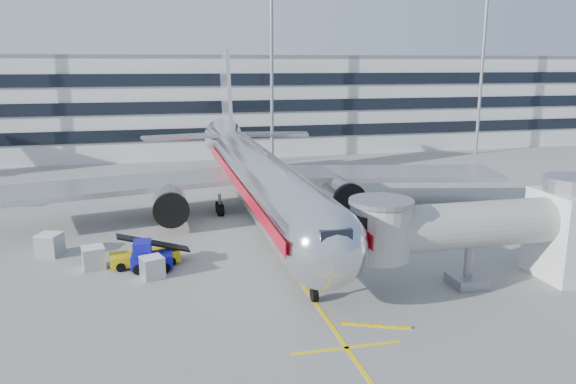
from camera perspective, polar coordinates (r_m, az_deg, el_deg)
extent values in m
plane|color=gray|center=(42.56, -0.35, -6.78)|extent=(180.00, 180.00, 0.00)
cube|color=yellow|center=(51.87, -2.88, -3.14)|extent=(0.25, 70.00, 0.01)
cube|color=yellow|center=(30.25, 5.97, -15.47)|extent=(6.00, 0.25, 0.01)
cylinder|color=silver|center=(48.95, -2.50, 0.95)|extent=(5.00, 36.00, 5.00)
sphere|color=silver|center=(32.06, 3.76, -5.56)|extent=(5.00, 5.00, 5.00)
cone|color=silver|center=(71.24, -6.10, 5.16)|extent=(5.00, 10.00, 5.00)
cube|color=black|center=(30.36, 4.64, -4.42)|extent=(1.80, 1.20, 0.90)
cube|color=#B7B7BC|center=(58.03, 9.14, 1.89)|extent=(24.95, 12.07, 0.50)
cube|color=#B7B7BC|center=(53.77, -17.38, 0.58)|extent=(24.95, 12.07, 0.50)
cylinder|color=#99999E|center=(53.32, 5.56, -0.30)|extent=(3.00, 4.20, 3.00)
cylinder|color=#99999E|center=(50.50, -11.87, -1.27)|extent=(3.00, 4.20, 3.00)
cylinder|color=black|center=(51.49, 6.29, -0.80)|extent=(3.10, 0.50, 3.10)
cylinder|color=black|center=(48.56, -11.78, -1.84)|extent=(3.10, 0.50, 3.10)
cube|color=#B7B7BC|center=(71.28, -6.24, 8.72)|extent=(0.45, 9.39, 13.72)
cube|color=#B7B7BC|center=(73.05, -1.92, 5.89)|extent=(10.41, 4.94, 0.35)
cube|color=#B7B7BC|center=(71.65, -10.60, 5.54)|extent=(10.41, 4.94, 0.35)
cylinder|color=gray|center=(35.02, 2.70, -9.68)|extent=(0.24, 0.24, 1.80)
cylinder|color=black|center=(35.19, 2.69, -10.36)|extent=(0.35, 0.90, 0.90)
cylinder|color=gray|center=(56.04, -0.44, -0.85)|extent=(0.30, 0.30, 2.00)
cylinder|color=gray|center=(54.98, -6.95, -1.22)|extent=(0.30, 0.30, 2.00)
cube|color=#B10C1C|center=(49.42, 0.36, 1.43)|extent=(0.06, 38.00, 0.90)
cube|color=#B10C1C|center=(48.48, -5.43, 1.15)|extent=(0.06, 38.00, 0.90)
cube|color=silver|center=(42.75, 26.63, -3.88)|extent=(4.00, 4.50, 6.00)
cylinder|color=gray|center=(41.96, 27.11, 0.71)|extent=(4.00, 4.00, 1.00)
cylinder|color=#A8A8A3|center=(38.09, 18.12, -3.19)|extent=(13.00, 3.00, 3.00)
cylinder|color=#A8A8A3|center=(35.25, 9.34, -3.99)|extent=(3.80, 3.80, 3.40)
cylinder|color=gray|center=(34.75, 9.45, -0.99)|extent=(4.00, 4.00, 0.30)
cube|color=black|center=(34.78, 7.36, -4.15)|extent=(1.40, 2.60, 2.60)
cylinder|color=gray|center=(38.86, 17.85, -6.88)|extent=(0.56, 0.56, 3.20)
cube|color=gray|center=(39.29, 17.73, -8.59)|extent=(2.20, 2.20, 0.70)
cylinder|color=black|center=(38.85, 16.58, -8.76)|extent=(0.35, 0.70, 0.70)
cylinder|color=black|center=(39.75, 18.85, -8.43)|extent=(0.35, 0.70, 0.70)
cube|color=silver|center=(97.67, -8.27, 8.78)|extent=(150.00, 24.00, 15.00)
cube|color=black|center=(86.02, -7.41, 5.92)|extent=(150.00, 0.30, 1.80)
cube|color=black|center=(85.63, -7.49, 8.58)|extent=(150.00, 0.30, 1.80)
cube|color=black|center=(85.42, -7.57, 11.25)|extent=(150.00, 0.30, 1.80)
cube|color=gray|center=(97.43, -8.42, 13.36)|extent=(150.00, 24.00, 0.60)
cylinder|color=gray|center=(82.82, -1.66, 11.65)|extent=(0.50, 0.50, 25.00)
cylinder|color=gray|center=(95.82, 19.06, 11.14)|extent=(0.50, 0.50, 25.00)
cube|color=#DDBD09|center=(42.37, -14.32, -6.42)|extent=(5.05, 2.33, 0.78)
cube|color=black|center=(42.05, -14.40, -5.13)|extent=(5.23, 1.80, 1.70)
cylinder|color=black|center=(43.08, -16.77, -6.64)|extent=(0.70, 0.39, 0.67)
cylinder|color=black|center=(41.61, -16.63, -7.33)|extent=(0.70, 0.39, 0.67)
cylinder|color=black|center=(43.37, -12.08, -6.23)|extent=(0.70, 0.39, 0.67)
cylinder|color=black|center=(41.92, -11.76, -6.89)|extent=(0.70, 0.39, 0.67)
cube|color=#0E0D97|center=(41.30, -13.64, -6.80)|extent=(2.95, 1.77, 0.92)
cube|color=#0E0D97|center=(41.04, -14.57, -5.62)|extent=(1.30, 1.59, 1.13)
cube|color=black|center=(40.93, -14.60, -5.14)|extent=(1.19, 1.39, 0.10)
cylinder|color=black|center=(42.19, -14.84, -6.89)|extent=(0.73, 0.34, 0.72)
cylinder|color=black|center=(40.75, -14.97, -7.62)|extent=(0.73, 0.34, 0.72)
cylinder|color=black|center=(42.09, -12.31, -6.80)|extent=(0.73, 0.34, 0.72)
cylinder|color=black|center=(40.64, -12.35, -7.52)|extent=(0.73, 0.34, 0.72)
cube|color=#ADAFB4|center=(42.73, -19.15, -6.34)|extent=(1.78, 1.78, 1.55)
cube|color=white|center=(42.49, -19.22, -5.34)|extent=(1.78, 1.78, 0.06)
cube|color=#ADAFB4|center=(46.65, -23.03, -4.98)|extent=(2.11, 2.11, 1.68)
cube|color=white|center=(46.41, -23.13, -3.96)|extent=(2.11, 2.11, 0.06)
cube|color=#ADAFB4|center=(39.81, -13.62, -7.47)|extent=(1.78, 1.78, 1.44)
cube|color=white|center=(39.56, -13.68, -6.47)|extent=(1.78, 1.78, 0.05)
imported|color=#9BFC1A|center=(42.19, -14.41, -6.14)|extent=(0.74, 0.62, 1.73)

